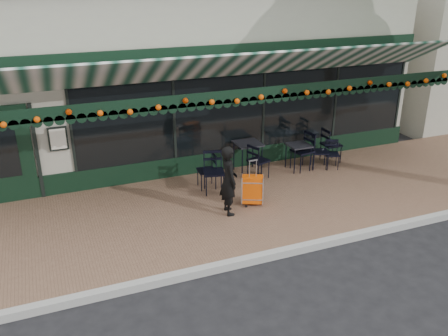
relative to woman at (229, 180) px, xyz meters
name	(u,v)px	position (x,y,z in m)	size (l,w,h in m)	color
ground	(287,252)	(0.52, -1.65, -0.91)	(80.00, 80.00, 0.00)	black
sidewalk	(244,205)	(0.52, 0.35, -0.83)	(18.00, 4.00, 0.15)	brown
curb	(289,251)	(0.52, -1.73, -0.83)	(18.00, 0.16, 0.15)	#9E9E99
restaurant_building	(170,64)	(0.52, 6.18, 1.36)	(12.00, 9.60, 4.50)	#A4A28E
woman	(229,180)	(0.00, 0.00, 0.00)	(0.55, 0.36, 1.51)	black
suitcase	(252,190)	(0.64, 0.17, -0.41)	(0.52, 0.42, 1.05)	#E54D07
cafe_table_a	(299,147)	(2.60, 1.58, -0.14)	(0.56, 0.56, 0.69)	black
cafe_table_b	(248,146)	(1.31, 1.91, -0.04)	(0.65, 0.65, 0.80)	black
chair_a_left	(302,151)	(2.70, 1.54, -0.26)	(0.50, 0.50, 1.00)	black
chair_a_right	(320,152)	(3.18, 1.45, -0.31)	(0.44, 0.44, 0.89)	black
chair_a_front	(332,154)	(3.47, 1.34, -0.38)	(0.38, 0.38, 0.75)	black
chair_a_extra	(331,145)	(3.71, 1.74, -0.28)	(0.48, 0.48, 0.95)	black
chair_b_left	(207,171)	(0.00, 1.39, -0.33)	(0.43, 0.43, 0.86)	black
chair_b_right	(258,161)	(1.40, 1.46, -0.30)	(0.45, 0.45, 0.91)	black
chair_b_front	(214,173)	(0.08, 1.09, -0.27)	(0.49, 0.49, 0.98)	black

